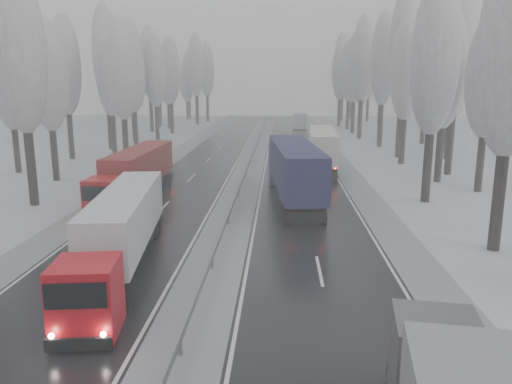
# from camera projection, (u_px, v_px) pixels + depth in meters

# --- Properties ---
(carriageway_right) EXTENTS (7.50, 200.00, 0.03)m
(carriageway_right) POSITION_uv_depth(u_px,v_px,m) (303.00, 192.00, 41.85)
(carriageway_right) COLOR black
(carriageway_right) RESTS_ON ground
(carriageway_left) EXTENTS (7.50, 200.00, 0.03)m
(carriageway_left) POSITION_uv_depth(u_px,v_px,m) (179.00, 191.00, 42.34)
(carriageway_left) COLOR black
(carriageway_left) RESTS_ON ground
(median_slush) EXTENTS (3.00, 200.00, 0.04)m
(median_slush) POSITION_uv_depth(u_px,v_px,m) (241.00, 191.00, 42.09)
(median_slush) COLOR #909397
(median_slush) RESTS_ON ground
(shoulder_right) EXTENTS (2.40, 200.00, 0.04)m
(shoulder_right) POSITION_uv_depth(u_px,v_px,m) (362.00, 193.00, 41.62)
(shoulder_right) COLOR #909397
(shoulder_right) RESTS_ON ground
(shoulder_left) EXTENTS (2.40, 200.00, 0.04)m
(shoulder_left) POSITION_uv_depth(u_px,v_px,m) (122.00, 190.00, 42.57)
(shoulder_left) COLOR #909397
(shoulder_left) RESTS_ON ground
(median_guardrail) EXTENTS (0.12, 200.00, 0.76)m
(median_guardrail) POSITION_uv_depth(u_px,v_px,m) (241.00, 185.00, 41.96)
(median_guardrail) COLOR slate
(median_guardrail) RESTS_ON ground
(tree_18) EXTENTS (3.60, 3.60, 16.58)m
(tree_18) POSITION_uv_depth(u_px,v_px,m) (435.00, 59.00, 36.24)
(tree_18) COLOR black
(tree_18) RESTS_ON ground
(tree_19) EXTENTS (3.60, 3.60, 14.57)m
(tree_19) POSITION_uv_depth(u_px,v_px,m) (488.00, 77.00, 40.16)
(tree_19) COLOR black
(tree_19) RESTS_ON ground
(tree_20) EXTENTS (3.60, 3.60, 15.71)m
(tree_20) POSITION_uv_depth(u_px,v_px,m) (446.00, 69.00, 44.14)
(tree_20) COLOR black
(tree_20) RESTS_ON ground
(tree_21) EXTENTS (3.60, 3.60, 18.62)m
(tree_21) POSITION_uv_depth(u_px,v_px,m) (458.00, 51.00, 47.54)
(tree_21) COLOR black
(tree_21) RESTS_ON ground
(tree_22) EXTENTS (3.60, 3.60, 15.86)m
(tree_22) POSITION_uv_depth(u_px,v_px,m) (407.00, 71.00, 54.34)
(tree_22) COLOR black
(tree_22) RESTS_ON ground
(tree_23) EXTENTS (3.60, 3.60, 13.55)m
(tree_23) POSITION_uv_depth(u_px,v_px,m) (452.00, 85.00, 58.27)
(tree_23) COLOR black
(tree_23) RESTS_ON ground
(tree_24) EXTENTS (3.60, 3.60, 20.49)m
(tree_24) POSITION_uv_depth(u_px,v_px,m) (405.00, 47.00, 58.96)
(tree_24) COLOR black
(tree_24) RESTS_ON ground
(tree_25) EXTENTS (3.60, 3.60, 19.44)m
(tree_25) POSITION_uv_depth(u_px,v_px,m) (452.00, 54.00, 62.68)
(tree_25) COLOR black
(tree_25) RESTS_ON ground
(tree_26) EXTENTS (3.60, 3.60, 18.78)m
(tree_26) POSITION_uv_depth(u_px,v_px,m) (384.00, 60.00, 69.21)
(tree_26) COLOR black
(tree_26) RESTS_ON ground
(tree_27) EXTENTS (3.60, 3.60, 17.62)m
(tree_27) POSITION_uv_depth(u_px,v_px,m) (427.00, 66.00, 72.94)
(tree_27) COLOR black
(tree_27) RESTS_ON ground
(tree_28) EXTENTS (3.60, 3.60, 19.62)m
(tree_28) POSITION_uv_depth(u_px,v_px,m) (363.00, 60.00, 79.58)
(tree_28) COLOR black
(tree_28) RESTS_ON ground
(tree_29) EXTENTS (3.60, 3.60, 18.11)m
(tree_29) POSITION_uv_depth(u_px,v_px,m) (403.00, 67.00, 83.34)
(tree_29) COLOR black
(tree_29) RESTS_ON ground
(tree_30) EXTENTS (3.60, 3.60, 17.86)m
(tree_30) POSITION_uv_depth(u_px,v_px,m) (355.00, 69.00, 89.32)
(tree_30) COLOR black
(tree_30) RESTS_ON ground
(tree_31) EXTENTS (3.60, 3.60, 18.58)m
(tree_31) POSITION_uv_depth(u_px,v_px,m) (384.00, 67.00, 92.85)
(tree_31) COLOR black
(tree_31) RESTS_ON ground
(tree_32) EXTENTS (3.60, 3.60, 17.33)m
(tree_32) POSITION_uv_depth(u_px,v_px,m) (349.00, 71.00, 96.72)
(tree_32) COLOR black
(tree_32) RESTS_ON ground
(tree_33) EXTENTS (3.60, 3.60, 14.33)m
(tree_33) POSITION_uv_depth(u_px,v_px,m) (362.00, 82.00, 100.88)
(tree_33) COLOR black
(tree_33) RESTS_ON ground
(tree_34) EXTENTS (3.60, 3.60, 17.63)m
(tree_34) POSITION_uv_depth(u_px,v_px,m) (340.00, 71.00, 103.65)
(tree_34) COLOR black
(tree_34) RESTS_ON ground
(tree_35) EXTENTS (3.60, 3.60, 18.25)m
(tree_35) POSITION_uv_depth(u_px,v_px,m) (381.00, 70.00, 107.04)
(tree_35) COLOR black
(tree_35) RESTS_ON ground
(tree_36) EXTENTS (3.60, 3.60, 20.23)m
(tree_36) POSITION_uv_depth(u_px,v_px,m) (341.00, 65.00, 112.84)
(tree_36) COLOR black
(tree_36) RESTS_ON ground
(tree_37) EXTENTS (3.60, 3.60, 16.37)m
(tree_37) POSITION_uv_depth(u_px,v_px,m) (369.00, 76.00, 116.95)
(tree_37) COLOR black
(tree_37) RESTS_ON ground
(tree_38) EXTENTS (3.60, 3.60, 17.97)m
(tree_38) POSITION_uv_depth(u_px,v_px,m) (343.00, 72.00, 123.38)
(tree_38) COLOR black
(tree_38) RESTS_ON ground
(tree_39) EXTENTS (3.60, 3.60, 16.19)m
(tree_39) POSITION_uv_depth(u_px,v_px,m) (352.00, 77.00, 127.40)
(tree_39) COLOR black
(tree_39) RESTS_ON ground
(tree_58) EXTENTS (3.60, 3.60, 17.21)m
(tree_58) POSITION_uv_depth(u_px,v_px,m) (20.00, 52.00, 35.13)
(tree_58) COLOR black
(tree_58) RESTS_ON ground
(tree_60) EXTENTS (3.60, 3.60, 14.84)m
(tree_60) POSITION_uv_depth(u_px,v_px,m) (48.00, 76.00, 44.98)
(tree_60) COLOR black
(tree_60) RESTS_ON ground
(tree_61) EXTENTS (3.60, 3.60, 13.95)m
(tree_61) POSITION_uv_depth(u_px,v_px,m) (10.00, 83.00, 49.27)
(tree_61) COLOR black
(tree_61) RESTS_ON ground
(tree_62) EXTENTS (3.60, 3.60, 16.04)m
(tree_62) POSITION_uv_depth(u_px,v_px,m) (122.00, 70.00, 53.93)
(tree_62) COLOR black
(tree_62) RESTS_ON ground
(tree_63) EXTENTS (3.60, 3.60, 16.88)m
(tree_63) POSITION_uv_depth(u_px,v_px,m) (65.00, 66.00, 58.09)
(tree_63) COLOR black
(tree_63) RESTS_ON ground
(tree_64) EXTENTS (3.60, 3.60, 15.42)m
(tree_64) POSITION_uv_depth(u_px,v_px,m) (110.00, 75.00, 62.99)
(tree_64) COLOR black
(tree_64) RESTS_ON ground
(tree_65) EXTENTS (3.60, 3.60, 19.48)m
(tree_65) POSITION_uv_depth(u_px,v_px,m) (106.00, 56.00, 66.42)
(tree_65) COLOR black
(tree_65) RESTS_ON ground
(tree_66) EXTENTS (3.60, 3.60, 15.23)m
(tree_66) POSITION_uv_depth(u_px,v_px,m) (133.00, 77.00, 72.41)
(tree_66) COLOR black
(tree_66) RESTS_ON ground
(tree_67) EXTENTS (3.60, 3.60, 17.09)m
(tree_67) POSITION_uv_depth(u_px,v_px,m) (131.00, 69.00, 76.12)
(tree_67) COLOR black
(tree_67) RESTS_ON ground
(tree_68) EXTENTS (3.60, 3.60, 16.65)m
(tree_68) POSITION_uv_depth(u_px,v_px,m) (155.00, 72.00, 78.74)
(tree_68) COLOR black
(tree_68) RESTS_ON ground
(tree_69) EXTENTS (3.60, 3.60, 19.35)m
(tree_69) POSITION_uv_depth(u_px,v_px,m) (132.00, 62.00, 82.51)
(tree_69) COLOR black
(tree_69) RESTS_ON ground
(tree_70) EXTENTS (3.60, 3.60, 17.09)m
(tree_70) POSITION_uv_depth(u_px,v_px,m) (170.00, 71.00, 88.51)
(tree_70) COLOR black
(tree_70) RESTS_ON ground
(tree_71) EXTENTS (3.60, 3.60, 19.61)m
(tree_71) POSITION_uv_depth(u_px,v_px,m) (149.00, 63.00, 92.29)
(tree_71) COLOR black
(tree_71) RESTS_ON ground
(tree_72) EXTENTS (3.60, 3.60, 15.11)m
(tree_72) POSITION_uv_depth(u_px,v_px,m) (168.00, 79.00, 98.02)
(tree_72) COLOR black
(tree_72) RESTS_ON ground
(tree_73) EXTENTS (3.60, 3.60, 17.22)m
(tree_73) POSITION_uv_depth(u_px,v_px,m) (158.00, 72.00, 101.77)
(tree_73) COLOR black
(tree_73) RESTS_ON ground
(tree_74) EXTENTS (3.60, 3.60, 19.68)m
(tree_74) POSITION_uv_depth(u_px,v_px,m) (196.00, 66.00, 107.75)
(tree_74) COLOR black
(tree_74) RESTS_ON ground
(tree_75) EXTENTS (3.60, 3.60, 18.60)m
(tree_75) POSITION_uv_depth(u_px,v_px,m) (159.00, 69.00, 112.22)
(tree_75) COLOR black
(tree_75) RESTS_ON ground
(tree_76) EXTENTS (3.60, 3.60, 18.55)m
(tree_76) POSITION_uv_depth(u_px,v_px,m) (207.00, 70.00, 117.02)
(tree_76) COLOR black
(tree_76) RESTS_ON ground
(tree_77) EXTENTS (3.60, 3.60, 14.32)m
(tree_77) POSITION_uv_depth(u_px,v_px,m) (187.00, 82.00, 121.76)
(tree_77) COLOR black
(tree_77) RESTS_ON ground
(tree_78) EXTENTS (3.60, 3.60, 19.55)m
(tree_78) POSITION_uv_depth(u_px,v_px,m) (197.00, 68.00, 123.48)
(tree_78) COLOR black
(tree_78) RESTS_ON ground
(tree_79) EXTENTS (3.60, 3.60, 17.07)m
(tree_79) POSITION_uv_depth(u_px,v_px,m) (188.00, 75.00, 127.85)
(tree_79) COLOR black
(tree_79) RESTS_ON ground
(truck_blue_box) EXTENTS (4.30, 17.81, 4.53)m
(truck_blue_box) POSITION_uv_depth(u_px,v_px,m) (293.00, 167.00, 38.32)
(truck_blue_box) COLOR navy
(truck_blue_box) RESTS_ON ground
(truck_cream_box) EXTENTS (3.39, 16.53, 4.21)m
(truck_cream_box) POSITION_uv_depth(u_px,v_px,m) (322.00, 146.00, 52.74)
(truck_cream_box) COLOR #9D988B
(truck_cream_box) RESTS_ON ground
(box_truck_distant) EXTENTS (2.77, 8.45, 3.13)m
(box_truck_distant) POSITION_uv_depth(u_px,v_px,m) (300.00, 120.00, 100.86)
(box_truck_distant) COLOR #B1B4B8
(box_truck_distant) RESTS_ON ground
(truck_red_white) EXTENTS (3.86, 14.37, 3.65)m
(truck_red_white) POSITION_uv_depth(u_px,v_px,m) (122.00, 227.00, 24.14)
(truck_red_white) COLOR #B70A13
(truck_red_white) RESTS_ON ground
(truck_red_red) EXTENTS (2.60, 15.03, 3.84)m
(truck_red_red) POSITION_uv_depth(u_px,v_px,m) (136.00, 171.00, 38.84)
(truck_red_red) COLOR #A9090A
(truck_red_red) RESTS_ON ground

